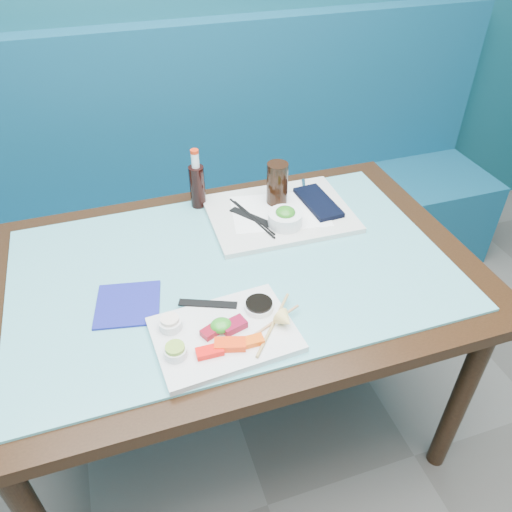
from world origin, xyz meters
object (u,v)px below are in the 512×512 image
object	(u,v)px
cola_bottle_body	(197,187)
blue_napkin	(128,304)
sashimi_plate	(225,334)
seaweed_bowl	(285,219)
cola_glass	(277,184)
dining_table	(233,290)
serving_tray	(279,214)
booth_bench	(184,219)

from	to	relation	value
cola_bottle_body	blue_napkin	bearing A→B (deg)	-124.81
sashimi_plate	seaweed_bowl	xyz separation A→B (m)	(0.30, 0.38, 0.03)
cola_glass	cola_bottle_body	size ratio (longest dim) A/B	0.99
dining_table	cola_glass	world-z (taller)	cola_glass
dining_table	sashimi_plate	world-z (taller)	sashimi_plate
cola_glass	blue_napkin	world-z (taller)	cola_glass
cola_bottle_body	seaweed_bowl	bearing A→B (deg)	-44.27
seaweed_bowl	serving_tray	bearing A→B (deg)	82.41
booth_bench	cola_glass	world-z (taller)	booth_bench
sashimi_plate	blue_napkin	bearing A→B (deg)	134.56
booth_bench	serving_tray	xyz separation A→B (m)	(0.22, -0.64, 0.39)
booth_bench	dining_table	world-z (taller)	booth_bench
booth_bench	blue_napkin	distance (m)	1.03
blue_napkin	booth_bench	bearing A→B (deg)	71.53
booth_bench	seaweed_bowl	world-z (taller)	booth_bench
dining_table	blue_napkin	distance (m)	0.32
booth_bench	serving_tray	size ratio (longest dim) A/B	6.65
booth_bench	dining_table	xyz separation A→B (m)	(0.00, -0.84, 0.29)
cola_glass	blue_napkin	size ratio (longest dim) A/B	0.87
cola_glass	blue_napkin	bearing A→B (deg)	-148.79
sashimi_plate	serving_tray	size ratio (longest dim) A/B	0.74
seaweed_bowl	dining_table	bearing A→B (deg)	-148.83
sashimi_plate	serving_tray	xyz separation A→B (m)	(0.31, 0.45, -0.00)
serving_tray	seaweed_bowl	distance (m)	0.08
booth_bench	sashimi_plate	distance (m)	1.16
dining_table	serving_tray	world-z (taller)	serving_tray
dining_table	blue_napkin	bearing A→B (deg)	-167.80
sashimi_plate	serving_tray	bearing A→B (deg)	51.41
booth_bench	serving_tray	distance (m)	0.78
sashimi_plate	seaweed_bowl	bearing A→B (deg)	47.33
seaweed_bowl	blue_napkin	xyz separation A→B (m)	(-0.51, -0.19, -0.04)
sashimi_plate	cola_glass	size ratio (longest dim) A/B	2.36
sashimi_plate	blue_napkin	world-z (taller)	sashimi_plate
sashimi_plate	cola_glass	xyz separation A→B (m)	(0.32, 0.51, 0.08)
dining_table	cola_bottle_body	size ratio (longest dim) A/B	9.75
cola_bottle_body	blue_napkin	distance (m)	0.50
cola_bottle_body	booth_bench	bearing A→B (deg)	88.04
dining_table	cola_bottle_body	distance (m)	0.38
booth_bench	cola_glass	distance (m)	0.78
booth_bench	sashimi_plate	size ratio (longest dim) A/B	8.95
dining_table	serving_tray	distance (m)	0.31
dining_table	cola_glass	distance (m)	0.39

